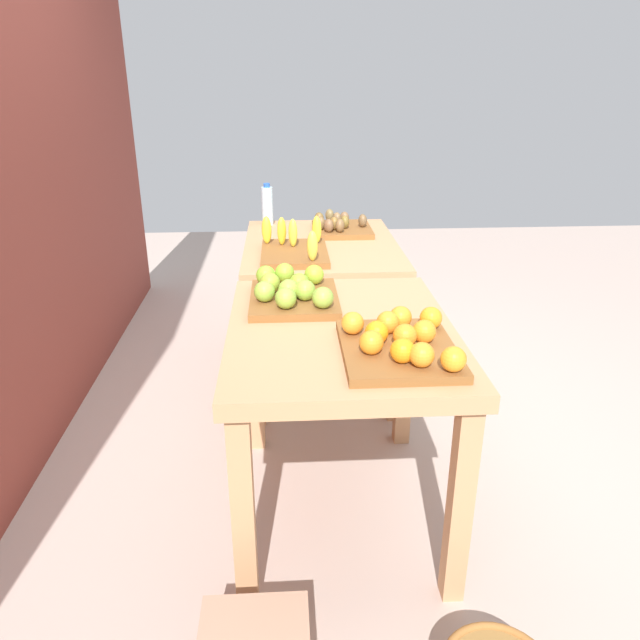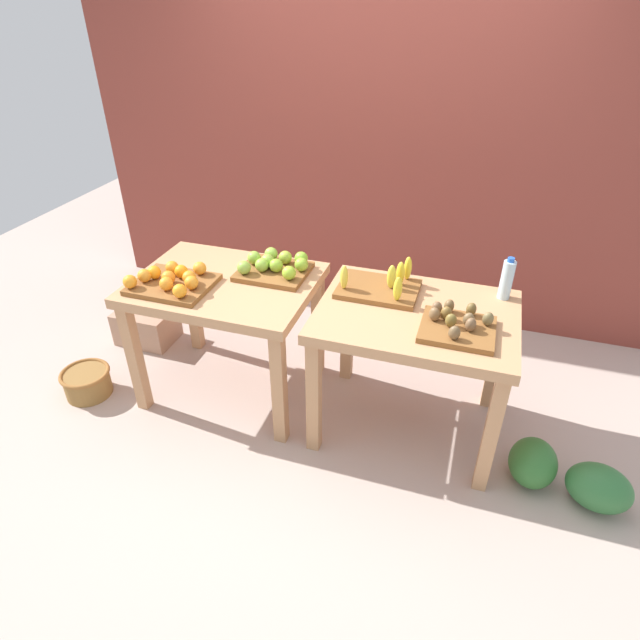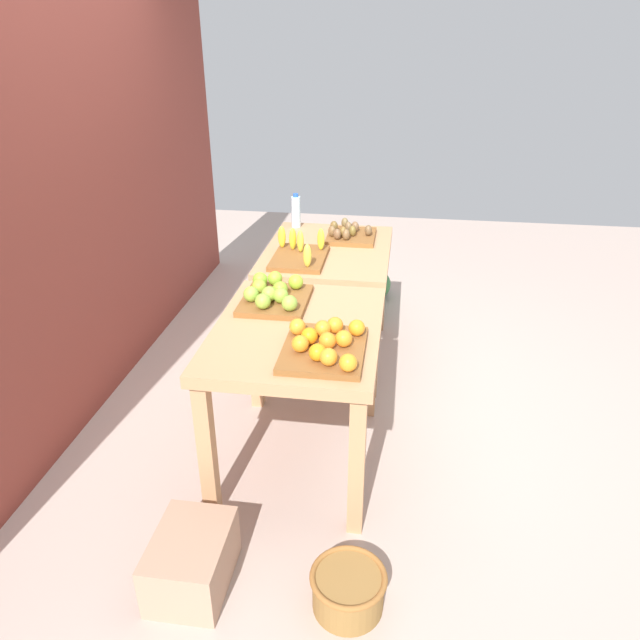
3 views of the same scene
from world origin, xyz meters
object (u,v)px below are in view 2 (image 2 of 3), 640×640
Objects in this scene: display_table_right at (415,330)px; cardboard_produce_box at (147,325)px; water_bottle at (507,279)px; display_table_left at (226,298)px; wicker_basket at (87,382)px; kiwi_bin at (457,325)px; orange_bin at (172,281)px; apple_bin at (275,266)px; watermelon_pile at (566,475)px; banana_crate at (381,286)px.

cardboard_produce_box is at bearing 171.35° from display_table_right.
display_table_right is 4.33× the size of water_bottle.
cardboard_produce_box is (-0.85, 0.30, -0.55)m from display_table_left.
water_bottle is 2.63m from wicker_basket.
orange_bin is at bearing -178.25° from kiwi_bin.
display_table_right is at bearing -8.65° from cardboard_produce_box.
apple_bin is 1.32m from cardboard_produce_box.
kiwi_bin is 1.17× the size of wicker_basket.
apple_bin is at bearing 165.15° from kiwi_bin.
water_bottle is at bearing 5.23° from apple_bin.
watermelon_pile is at bearing -10.89° from cardboard_produce_box.
apple_bin is at bearing 166.57° from watermelon_pile.
kiwi_bin is at bearing 1.75° from orange_bin.
display_table_right is 3.37× the size of wicker_basket.
watermelon_pile reaches higher than wicker_basket.
display_table_right is 2.11m from wicker_basket.
orange_bin reaches higher than display_table_left.
display_table_left is 0.34m from apple_bin.
display_table_left is 2.51× the size of apple_bin.
orange_bin is at bearing 177.92° from watermelon_pile.
display_table_right reaches higher than cardboard_produce_box.
banana_crate is at bearing 9.28° from display_table_left.
display_table_right is 0.56m from water_bottle.
display_table_left and display_table_right have the same top height.
display_table_left is at bearing -19.38° from cardboard_produce_box.
watermelon_pile is at bearing -15.86° from display_table_right.
wicker_basket is at bearing -170.04° from display_table_right.
apple_bin is 1.03× the size of cardboard_produce_box.
apple_bin is at bearing 169.03° from display_table_right.
kiwi_bin is at bearing -30.90° from banana_crate.
watermelon_pile is at bearing -7.08° from display_table_left.
watermelon_pile is (0.66, -0.13, -0.71)m from kiwi_bin.
wicker_basket is (-2.86, -0.10, -0.03)m from watermelon_pile.
cardboard_produce_box is (0.02, 0.65, 0.03)m from wicker_basket.
apple_bin is 1.12m from kiwi_bin.
orange_bin is 2.34m from watermelon_pile.
water_bottle reaches higher than kiwi_bin.
orange_bin is 1.84m from water_bottle.
banana_crate is 1.22× the size of kiwi_bin.
kiwi_bin is at bearing -5.08° from display_table_left.
apple_bin is (-0.87, 0.17, 0.17)m from display_table_right.
water_bottle is at bearing -0.30° from cardboard_produce_box.
banana_crate reaches higher than cardboard_produce_box.
kiwi_bin is 2.34m from wicker_basket.
orange_bin is 1.04× the size of banana_crate.
orange_bin is 1.00m from wicker_basket.
display_table_left is 2.89× the size of kiwi_bin.
display_table_right is (1.12, 0.00, 0.00)m from display_table_left.
water_bottle is (1.54, 0.29, 0.23)m from display_table_left.
orange_bin is (-0.24, -0.17, 0.16)m from display_table_left.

